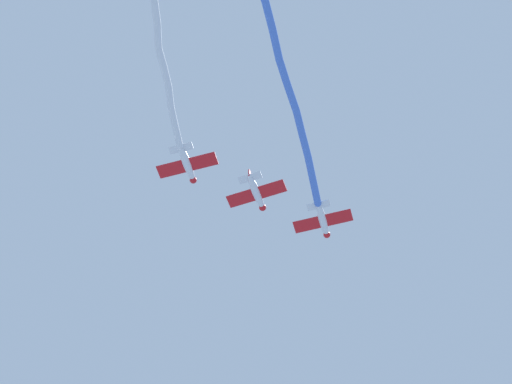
% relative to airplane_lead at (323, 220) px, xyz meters
% --- Properties ---
extents(airplane_lead, '(5.29, 7.07, 1.76)m').
position_rel_airplane_lead_xyz_m(airplane_lead, '(0.00, 0.00, 0.00)').
color(airplane_lead, white).
extents(smoke_trail_lead, '(27.73, 3.06, 4.59)m').
position_rel_airplane_lead_xyz_m(smoke_trail_lead, '(-15.91, 1.13, 1.73)').
color(smoke_trail_lead, '#4C75DB').
extents(airplane_left_wing, '(5.37, 7.12, 1.76)m').
position_rel_airplane_lead_xyz_m(airplane_left_wing, '(-5.08, 6.97, 0.25)').
color(airplane_left_wing, white).
extents(airplane_right_wing, '(5.30, 7.07, 1.76)m').
position_rel_airplane_lead_xyz_m(airplane_right_wing, '(-10.16, 13.96, 0.50)').
color(airplane_right_wing, white).
extents(smoke_trail_right_wing, '(17.50, 2.42, 1.76)m').
position_rel_airplane_lead_xyz_m(smoke_trail_right_wing, '(-21.10, 13.50, -0.12)').
color(smoke_trail_right_wing, white).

